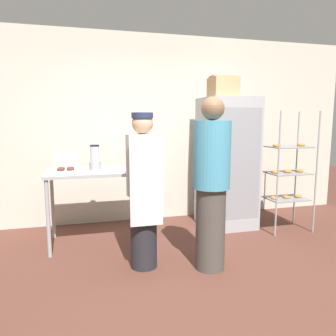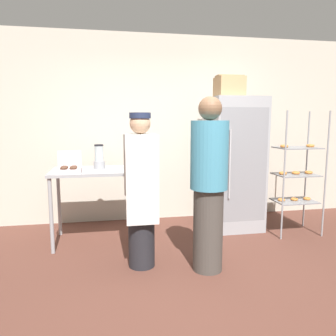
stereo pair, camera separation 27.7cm
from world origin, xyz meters
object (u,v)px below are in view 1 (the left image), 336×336
cardboard_storage_box (223,87)px  person_customer (211,184)px  refrigerator (227,163)px  person_baker (143,189)px  blender_pitcher (95,158)px  donut_box (66,170)px  baking_rack (288,173)px

cardboard_storage_box → person_customer: 1.72m
refrigerator → person_baker: refrigerator is taller
refrigerator → cardboard_storage_box: cardboard_storage_box is taller
refrigerator → blender_pitcher: 1.85m
person_baker → person_customer: (0.65, -0.20, 0.06)m
donut_box → person_customer: person_customer is taller
cardboard_storage_box → person_baker: bearing=-142.7°
blender_pitcher → cardboard_storage_box: (1.72, 0.08, 0.91)m
person_customer → blender_pitcher: bearing=134.2°
refrigerator → blender_pitcher: size_ratio=6.03×
blender_pitcher → person_customer: (1.08, -1.11, -0.16)m
refrigerator → cardboard_storage_box: bearing=-150.2°
donut_box → person_baker: person_baker is taller
donut_box → cardboard_storage_box: 2.32m
cardboard_storage_box → person_customer: cardboard_storage_box is taller
blender_pitcher → person_customer: bearing=-45.8°
cardboard_storage_box → person_baker: cardboard_storage_box is taller
donut_box → person_customer: 1.64m
blender_pitcher → refrigerator: bearing=4.4°
baking_rack → blender_pitcher: bearing=174.5°
baking_rack → person_customer: 1.72m
baking_rack → person_customer: (-1.48, -0.87, 0.09)m
refrigerator → donut_box: size_ratio=6.65×
person_customer → baking_rack: bearing=30.3°
person_baker → baking_rack: bearing=17.2°
donut_box → cardboard_storage_box: bearing=10.3°
refrigerator → donut_box: refrigerator is taller
cardboard_storage_box → baking_rack: bearing=-20.9°
donut_box → person_customer: (1.42, -0.81, -0.07)m
refrigerator → blender_pitcher: refrigerator is taller
refrigerator → person_baker: size_ratio=1.15×
baking_rack → cardboard_storage_box: size_ratio=4.65×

